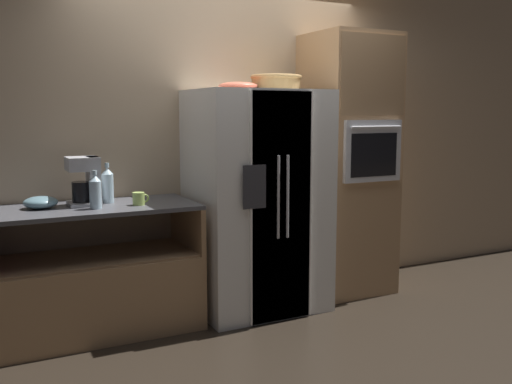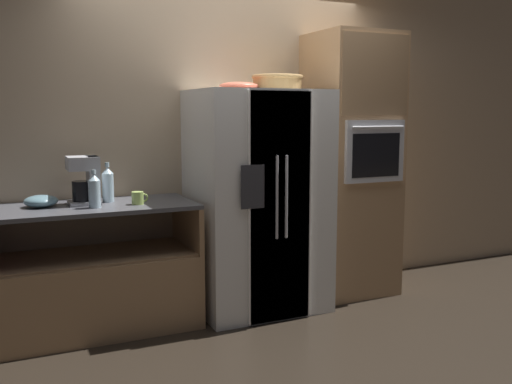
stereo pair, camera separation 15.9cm
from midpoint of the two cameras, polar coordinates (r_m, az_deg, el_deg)
name	(u,v)px [view 1 (the left image)]	position (r m, az deg, el deg)	size (l,w,h in m)	color
ground_plane	(248,311)	(4.57, -1.83, -11.78)	(20.00, 20.00, 0.00)	black
wall_back	(222,130)	(4.75, -4.38, 6.21)	(12.00, 0.06, 2.80)	tan
counter_left	(84,289)	(4.24, -17.89, -9.18)	(1.56, 0.68, 0.90)	#A87F56
refrigerator	(257,201)	(4.46, -0.88, -0.91)	(0.99, 0.81, 1.71)	white
wall_oven	(348,164)	(4.94, 8.24, 2.74)	(0.67, 0.71, 2.19)	#A87F56
wicker_basket	(276,82)	(4.58, 1.00, 10.92)	(0.41, 0.41, 0.12)	tan
fruit_bowl	(238,86)	(4.43, -2.84, 10.55)	(0.30, 0.30, 0.06)	#DB664C
bottle_tall	(108,185)	(4.23, -15.67, 0.68)	(0.08, 0.08, 0.29)	silver
bottle_short	(95,191)	(3.99, -16.88, 0.05)	(0.08, 0.08, 0.26)	silver
mug	(139,199)	(4.08, -12.72, -0.66)	(0.12, 0.08, 0.09)	#B2D166
mixing_bowl	(41,202)	(4.14, -21.78, -0.97)	(0.23, 0.23, 0.08)	#668C99
coffee_maker	(86,179)	(4.16, -17.65, 1.26)	(0.21, 0.22, 0.34)	#B2B2B7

